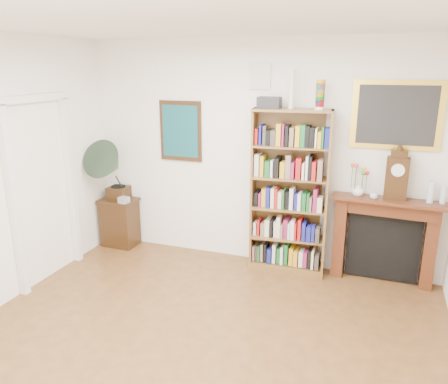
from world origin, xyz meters
name	(u,v)px	position (x,y,z in m)	size (l,w,h in m)	color
room	(168,219)	(0.00, 0.00, 1.40)	(4.51, 5.01, 2.81)	#553619
door_casing	(43,175)	(-2.21, 1.20, 1.26)	(0.08, 1.02, 2.17)	white
teal_poster	(181,131)	(-1.05, 2.48, 1.65)	(0.58, 0.04, 0.78)	black
small_picture	(260,76)	(0.00, 2.48, 2.35)	(0.26, 0.04, 0.30)	white
gilt_painting	(396,115)	(1.55, 2.48, 1.95)	(0.95, 0.04, 0.75)	gold
bookshelf	(289,184)	(0.44, 2.32, 1.12)	(0.95, 0.41, 2.30)	brown
side_cabinet	(120,222)	(-1.95, 2.30, 0.34)	(0.50, 0.36, 0.68)	black
fireplace	(384,233)	(1.56, 2.41, 0.60)	(1.23, 0.36, 1.03)	#4C1C11
gramophone	(111,166)	(-1.97, 2.21, 1.17)	(0.53, 0.66, 0.86)	black
cd_stack	(124,200)	(-1.78, 2.18, 0.72)	(0.12, 0.12, 0.08)	silver
mantel_clock	(397,176)	(1.62, 2.38, 1.30)	(0.25, 0.15, 0.56)	black
flower_vase	(358,190)	(1.22, 2.38, 1.10)	(0.14, 0.14, 0.14)	white
teacup	(374,196)	(1.40, 2.31, 1.06)	(0.09, 0.09, 0.07)	silver
bottle_left	(431,192)	(1.98, 2.37, 1.15)	(0.07, 0.07, 0.24)	silver
bottle_right	(443,195)	(2.11, 2.38, 1.13)	(0.06, 0.06, 0.20)	silver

